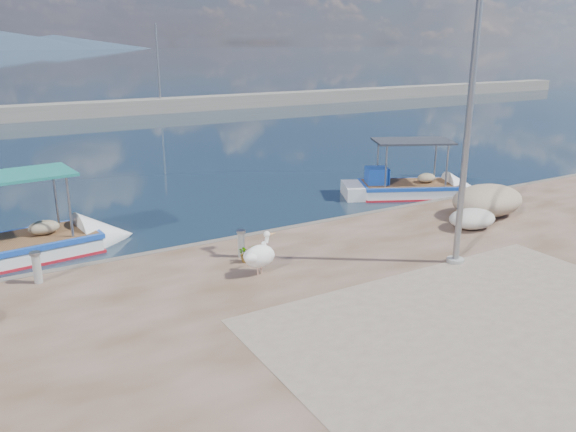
{
  "coord_description": "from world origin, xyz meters",
  "views": [
    {
      "loc": [
        -7.47,
        -9.06,
        5.9
      ],
      "look_at": [
        0.0,
        3.8,
        1.3
      ],
      "focal_mm": 35.0,
      "sensor_mm": 36.0,
      "label": 1
    }
  ],
  "objects_px": {
    "boat_right": "(408,191)",
    "lamp_post": "(466,134)",
    "boat_left": "(18,251)",
    "bollard_near": "(241,242)",
    "pelican": "(260,255)"
  },
  "relations": [
    {
      "from": "boat_right",
      "to": "lamp_post",
      "type": "bearing_deg",
      "value": -98.31
    },
    {
      "from": "bollard_near",
      "to": "lamp_post",
      "type": "bearing_deg",
      "value": -33.9
    },
    {
      "from": "boat_left",
      "to": "pelican",
      "type": "relative_size",
      "value": 5.65
    },
    {
      "from": "boat_right",
      "to": "lamp_post",
      "type": "xyz_separation_m",
      "value": [
        -4.68,
        -6.98,
        3.59
      ]
    },
    {
      "from": "boat_left",
      "to": "bollard_near",
      "type": "xyz_separation_m",
      "value": [
        5.03,
        -4.23,
        0.68
      ]
    },
    {
      "from": "boat_right",
      "to": "lamp_post",
      "type": "relative_size",
      "value": 0.81
    },
    {
      "from": "boat_left",
      "to": "boat_right",
      "type": "xyz_separation_m",
      "value": [
        14.31,
        -0.34,
        -0.02
      ]
    },
    {
      "from": "boat_left",
      "to": "pelican",
      "type": "height_order",
      "value": "boat_left"
    },
    {
      "from": "pelican",
      "to": "bollard_near",
      "type": "height_order",
      "value": "pelican"
    },
    {
      "from": "boat_right",
      "to": "bollard_near",
      "type": "height_order",
      "value": "boat_right"
    },
    {
      "from": "pelican",
      "to": "lamp_post",
      "type": "height_order",
      "value": "lamp_post"
    },
    {
      "from": "lamp_post",
      "to": "bollard_near",
      "type": "bearing_deg",
      "value": 146.1
    },
    {
      "from": "lamp_post",
      "to": "bollard_near",
      "type": "relative_size",
      "value": 9.53
    },
    {
      "from": "boat_left",
      "to": "boat_right",
      "type": "bearing_deg",
      "value": -7.27
    },
    {
      "from": "boat_right",
      "to": "boat_left",
      "type": "bearing_deg",
      "value": -155.79
    }
  ]
}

